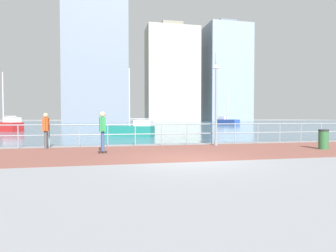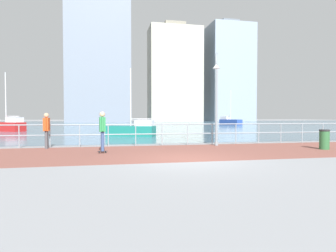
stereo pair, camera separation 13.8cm
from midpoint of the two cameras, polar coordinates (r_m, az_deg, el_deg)
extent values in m
plane|color=gray|center=(49.81, -8.39, 0.07)|extent=(220.00, 220.00, 0.00)
cube|color=brown|center=(12.45, 1.52, -5.16)|extent=(28.00, 5.69, 0.01)
cube|color=slate|center=(59.97, -8.94, 0.36)|extent=(180.00, 88.00, 0.00)
cylinder|color=#8C99A3|center=(15.49, -27.30, -1.91)|extent=(0.05, 0.05, 1.12)
cylinder|color=#8C99A3|center=(15.17, -22.20, -1.92)|extent=(0.05, 0.05, 1.12)
cylinder|color=#8C99A3|center=(14.98, -16.93, -1.91)|extent=(0.05, 0.05, 1.12)
cylinder|color=#8C99A3|center=(14.91, -11.56, -1.88)|extent=(0.05, 0.05, 1.12)
cylinder|color=#8C99A3|center=(14.98, -6.19, -1.84)|extent=(0.05, 0.05, 1.12)
cylinder|color=#8C99A3|center=(15.18, -0.92, -1.78)|extent=(0.05, 0.05, 1.12)
cylinder|color=#8C99A3|center=(15.50, 4.17, -1.71)|extent=(0.05, 0.05, 1.12)
cylinder|color=#8C99A3|center=(15.93, 9.02, -1.63)|extent=(0.05, 0.05, 1.12)
cylinder|color=#8C99A3|center=(16.48, 13.59, -1.55)|extent=(0.05, 0.05, 1.12)
cylinder|color=#8C99A3|center=(17.12, 17.83, -1.46)|extent=(0.05, 0.05, 1.12)
cylinder|color=#8C99A3|center=(17.85, 21.75, -1.37)|extent=(0.05, 0.05, 1.12)
cylinder|color=#8C99A3|center=(18.66, 25.34, -1.28)|extent=(0.05, 0.05, 1.12)
cylinder|color=#8C99A3|center=(19.53, 28.62, -1.20)|extent=(0.05, 0.05, 1.12)
cylinder|color=#8C99A3|center=(15.15, -0.92, 0.34)|extent=(25.20, 0.06, 0.06)
cylinder|color=#8C99A3|center=(15.17, -0.92, -1.57)|extent=(25.20, 0.06, 0.06)
cylinder|color=gray|center=(15.42, 9.86, -3.48)|extent=(0.19, 0.19, 0.20)
cylinder|color=gray|center=(15.36, 9.90, 4.14)|extent=(0.12, 0.12, 4.29)
cylinder|color=gray|center=(15.63, 9.94, 14.04)|extent=(0.15, 0.20, 0.11)
cylinder|color=gray|center=(15.47, 9.91, 14.00)|extent=(0.16, 0.21, 0.15)
cylinder|color=gray|center=(15.33, 9.89, 13.79)|extent=(0.15, 0.20, 0.18)
cylinder|color=gray|center=(15.20, 9.86, 13.43)|extent=(0.14, 0.18, 0.19)
cylinder|color=gray|center=(15.11, 9.85, 12.95)|extent=(0.13, 0.15, 0.19)
cylinder|color=gray|center=(15.06, 9.84, 12.39)|extent=(0.11, 0.11, 0.17)
cone|color=silver|center=(15.03, 9.84, 11.64)|extent=(0.36, 0.36, 0.22)
cylinder|color=black|center=(12.28, -13.17, -5.18)|extent=(0.06, 0.04, 0.06)
cylinder|color=black|center=(12.35, -13.20, -5.14)|extent=(0.06, 0.04, 0.06)
cylinder|color=black|center=(12.30, -11.98, -5.16)|extent=(0.06, 0.04, 0.06)
cylinder|color=black|center=(12.37, -12.01, -5.12)|extent=(0.06, 0.04, 0.06)
cube|color=black|center=(12.32, -12.59, -4.92)|extent=(0.41, 0.15, 0.02)
cylinder|color=#384C7A|center=(12.20, -12.58, -3.02)|extent=(0.14, 0.14, 0.81)
cylinder|color=#384C7A|center=(12.36, -12.63, -2.96)|extent=(0.14, 0.14, 0.81)
cube|color=#2D8C4C|center=(12.24, -12.63, 0.33)|extent=(0.27, 0.36, 0.61)
cylinder|color=#2D8C4C|center=(12.01, -12.55, 0.37)|extent=(0.10, 0.10, 0.58)
cylinder|color=#2D8C4C|center=(12.47, -12.70, 0.42)|extent=(0.10, 0.10, 0.58)
sphere|color=#DBAD89|center=(12.23, -12.64, 2.27)|extent=(0.23, 0.23, 0.23)
cylinder|color=#4C4C51|center=(14.93, -22.68, -2.52)|extent=(0.14, 0.14, 0.84)
cylinder|color=#4C4C51|center=(14.78, -22.83, -2.57)|extent=(0.14, 0.14, 0.84)
cube|color=#D84C1E|center=(14.82, -22.79, 0.30)|extent=(0.26, 0.35, 0.63)
cylinder|color=#D84C1E|center=(15.04, -22.57, 0.38)|extent=(0.10, 0.10, 0.60)
cylinder|color=#D84C1E|center=(14.59, -23.02, 0.34)|extent=(0.10, 0.10, 0.60)
sphere|color=tan|center=(14.81, -22.81, 1.97)|extent=(0.23, 0.23, 0.23)
cylinder|color=#2D6638|center=(15.26, 28.91, -2.51)|extent=(0.44, 0.44, 0.85)
cylinder|color=#262628|center=(15.23, 28.94, -0.76)|extent=(0.46, 0.46, 0.08)
cube|color=#284799|center=(56.25, 12.41, 0.76)|extent=(3.04, 4.96, 1.02)
cube|color=silver|center=(57.26, 11.41, 1.58)|extent=(1.56, 1.96, 0.56)
cylinder|color=silver|center=(56.28, 12.43, 4.16)|extent=(0.11, 0.11, 5.65)
cylinder|color=silver|center=(56.98, 11.68, 1.98)|extent=(0.83, 2.03, 0.09)
cube|color=#B21E1E|center=(34.67, -29.42, -0.13)|extent=(4.37, 3.70, 0.94)
cube|color=silver|center=(33.60, -28.10, 1.09)|extent=(1.85, 1.71, 0.52)
cylinder|color=silver|center=(34.72, -29.50, 4.98)|extent=(0.10, 0.10, 5.25)
cylinder|color=silver|center=(33.88, -28.48, 1.71)|extent=(1.65, 1.23, 0.08)
cube|color=#197266|center=(22.64, -7.24, -1.00)|extent=(3.92, 2.68, 0.81)
cube|color=silver|center=(22.23, -4.52, 0.59)|extent=(1.58, 1.33, 0.45)
cylinder|color=silver|center=(22.66, -7.27, 5.73)|extent=(0.09, 0.09, 4.51)
cylinder|color=silver|center=(22.33, -5.26, 1.40)|extent=(1.57, 0.80, 0.07)
cube|color=#8493A3|center=(106.64, 11.92, 10.07)|extent=(15.13, 13.70, 33.73)
cube|color=slate|center=(110.63, 11.99, 19.27)|extent=(6.05, 5.48, 2.00)
cube|color=slate|center=(89.32, -13.56, 15.60)|extent=(17.71, 14.80, 45.69)
cube|color=#B2AD99|center=(99.85, 1.36, 10.10)|extent=(17.62, 10.24, 31.76)
cube|color=gray|center=(103.64, 1.37, 19.38)|extent=(7.05, 4.10, 2.00)
camera|label=1|loc=(0.07, -89.70, 0.01)|focal=30.62mm
camera|label=2|loc=(0.07, 90.30, -0.01)|focal=30.62mm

